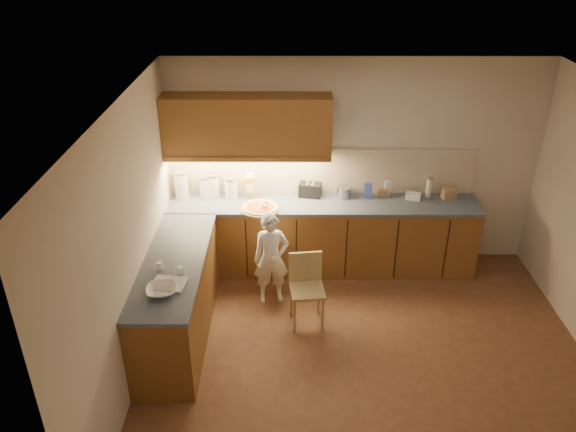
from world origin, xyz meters
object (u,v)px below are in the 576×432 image
at_px(pizza_on_board, 260,208).
at_px(child, 271,258).
at_px(toaster, 310,190).
at_px(oil_jug, 250,186).
at_px(wooden_chair, 306,284).

bearing_deg(pizza_on_board, child, -74.31).
xyz_separation_m(pizza_on_board, child, (0.14, -0.50, -0.39)).
xyz_separation_m(pizza_on_board, toaster, (0.60, 0.36, 0.07)).
xyz_separation_m(pizza_on_board, oil_jug, (-0.14, 0.32, 0.13)).
relative_size(pizza_on_board, child, 0.42).
relative_size(wooden_chair, oil_jug, 2.47).
relative_size(pizza_on_board, toaster, 1.58).
distance_m(oil_jug, toaster, 0.74).
height_order(pizza_on_board, oil_jug, oil_jug).
distance_m(wooden_chair, oil_jug, 1.50).
xyz_separation_m(child, oil_jug, (-0.28, 0.83, 0.51)).
height_order(pizza_on_board, child, child).
bearing_deg(child, wooden_chair, -51.59).
bearing_deg(oil_jug, child, -71.30).
xyz_separation_m(child, wooden_chair, (0.39, -0.37, -0.09)).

